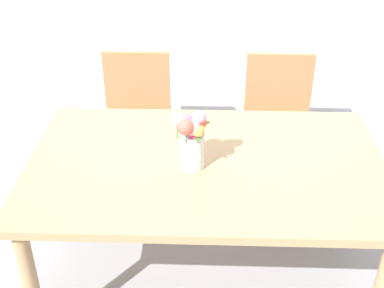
# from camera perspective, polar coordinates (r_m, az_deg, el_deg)

# --- Properties ---
(ground_plane) EXTENTS (12.00, 12.00, 0.00)m
(ground_plane) POSITION_cam_1_polar(r_m,az_deg,el_deg) (2.83, 1.38, -14.51)
(ground_plane) COLOR #939399
(dining_table) EXTENTS (1.67, 1.04, 0.74)m
(dining_table) POSITION_cam_1_polar(r_m,az_deg,el_deg) (2.41, 1.58, -3.60)
(dining_table) COLOR tan
(dining_table) RESTS_ON ground_plane
(chair_left) EXTENTS (0.42, 0.42, 0.90)m
(chair_left) POSITION_cam_1_polar(r_m,az_deg,el_deg) (3.24, -6.29, 3.33)
(chair_left) COLOR #9E7047
(chair_left) RESTS_ON ground_plane
(chair_right) EXTENTS (0.42, 0.42, 0.90)m
(chair_right) POSITION_cam_1_polar(r_m,az_deg,el_deg) (3.24, 9.69, 3.05)
(chair_right) COLOR #9E7047
(chair_right) RESTS_ON ground_plane
(flower_vase) EXTENTS (0.18, 0.19, 0.29)m
(flower_vase) POSITION_cam_1_polar(r_m,az_deg,el_deg) (2.24, -0.13, 0.81)
(flower_vase) COLOR silver
(flower_vase) RESTS_ON dining_table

